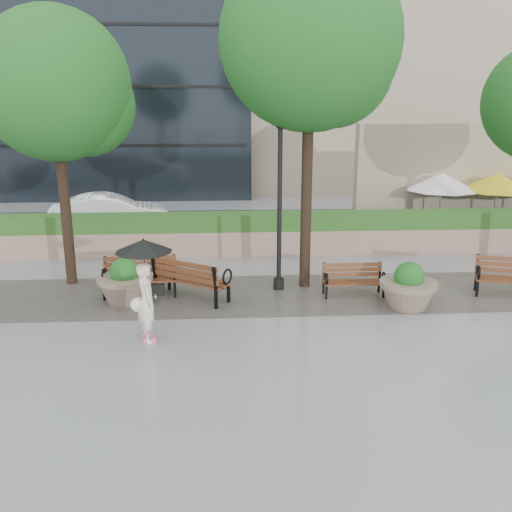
{
  "coord_description": "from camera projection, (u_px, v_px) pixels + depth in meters",
  "views": [
    {
      "loc": [
        -0.43,
        -10.81,
        4.88
      ],
      "look_at": [
        0.38,
        2.77,
        1.1
      ],
      "focal_mm": 40.0,
      "sensor_mm": 36.0,
      "label": 1
    }
  ],
  "objects": [
    {
      "name": "cafe_hedge",
      "position": [
        497.0,
        231.0,
        19.63
      ],
      "size": [
        8.0,
        0.5,
        0.9
      ],
      "primitive_type": "cube",
      "color": "#28531B",
      "rests_on": "ground"
    },
    {
      "name": "bench_1",
      "position": [
        140.0,
        285.0,
        14.49
      ],
      "size": [
        1.88,
        0.86,
        0.98
      ],
      "rotation": [
        0.0,
        0.0,
        0.07
      ],
      "color": "brown",
      "rests_on": "ground"
    },
    {
      "name": "tree_0",
      "position": [
        62.0,
        90.0,
        14.29
      ],
      "size": [
        3.83,
        3.8,
        7.1
      ],
      "color": "black",
      "rests_on": "ground"
    },
    {
      "name": "cobble_strip",
      "position": [
        241.0,
        295.0,
        14.61
      ],
      "size": [
        28.0,
        3.2,
        0.01
      ],
      "primitive_type": "cube",
      "color": "#383330",
      "rests_on": "ground"
    },
    {
      "name": "lamppost",
      "position": [
        279.0,
        217.0,
        14.55
      ],
      "size": [
        0.28,
        0.28,
        4.37
      ],
      "color": "black",
      "rests_on": "ground"
    },
    {
      "name": "patio_umb_yellow_a",
      "position": [
        497.0,
        183.0,
        20.17
      ],
      "size": [
        2.5,
        2.5,
        2.3
      ],
      "color": "black",
      "rests_on": "ground"
    },
    {
      "name": "ground",
      "position": [
        245.0,
        344.0,
        11.73
      ],
      "size": [
        100.0,
        100.0,
        0.0
      ],
      "primitive_type": "plane",
      "color": "gray",
      "rests_on": "ground"
    },
    {
      "name": "planter_right",
      "position": [
        408.0,
        290.0,
        13.61
      ],
      "size": [
        1.37,
        1.37,
        1.15
      ],
      "color": "#7F6B56",
      "rests_on": "ground"
    },
    {
      "name": "bench_3",
      "position": [
        353.0,
        287.0,
        14.49
      ],
      "size": [
        1.54,
        0.61,
        0.82
      ],
      "rotation": [
        0.0,
        0.0,
        0.0
      ],
      "color": "brown",
      "rests_on": "ground"
    },
    {
      "name": "tree_1",
      "position": [
        316.0,
        47.0,
        13.79
      ],
      "size": [
        4.41,
        4.41,
        8.45
      ],
      "color": "black",
      "rests_on": "ground"
    },
    {
      "name": "car_right",
      "position": [
        111.0,
        213.0,
        21.32
      ],
      "size": [
        4.57,
        2.31,
        1.44
      ],
      "primitive_type": "imported",
      "rotation": [
        0.0,
        0.0,
        1.76
      ],
      "color": "white",
      "rests_on": "ground"
    },
    {
      "name": "cafe_wall",
      "position": [
        487.0,
        178.0,
        21.36
      ],
      "size": [
        10.0,
        0.6,
        4.0
      ],
      "primitive_type": "cube",
      "color": "tan",
      "rests_on": "ground"
    },
    {
      "name": "pedestrian",
      "position": [
        145.0,
        280.0,
        11.58
      ],
      "size": [
        1.17,
        1.17,
        2.14
      ],
      "rotation": [
        0.0,
        0.0,
        1.88
      ],
      "color": "#F1EACB",
      "rests_on": "ground"
    },
    {
      "name": "planter_left",
      "position": [
        125.0,
        285.0,
        13.99
      ],
      "size": [
        1.36,
        1.36,
        1.14
      ],
      "color": "#7F6B56",
      "rests_on": "ground"
    },
    {
      "name": "asphalt_street",
      "position": [
        234.0,
        227.0,
        22.31
      ],
      "size": [
        40.0,
        7.0,
        0.0
      ],
      "primitive_type": "cube",
      "color": "black",
      "rests_on": "ground"
    },
    {
      "name": "hedge_wall",
      "position": [
        236.0,
        234.0,
        18.29
      ],
      "size": [
        24.0,
        0.8,
        1.35
      ],
      "color": "tan",
      "rests_on": "ground"
    },
    {
      "name": "bench_2",
      "position": [
        191.0,
        287.0,
        14.23
      ],
      "size": [
        2.05,
        1.73,
        1.05
      ],
      "rotation": [
        0.0,
        0.0,
        2.55
      ],
      "color": "brown",
      "rests_on": "ground"
    },
    {
      "name": "patio_umb_white",
      "position": [
        442.0,
        182.0,
        20.26
      ],
      "size": [
        2.5,
        2.5,
        2.3
      ],
      "color": "black",
      "rests_on": "ground"
    },
    {
      "name": "bldg_stone",
      "position": [
        407.0,
        3.0,
        31.75
      ],
      "size": [
        18.0,
        10.0,
        20.0
      ],
      "primitive_type": "cube",
      "color": "tan",
      "rests_on": "ground"
    }
  ]
}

